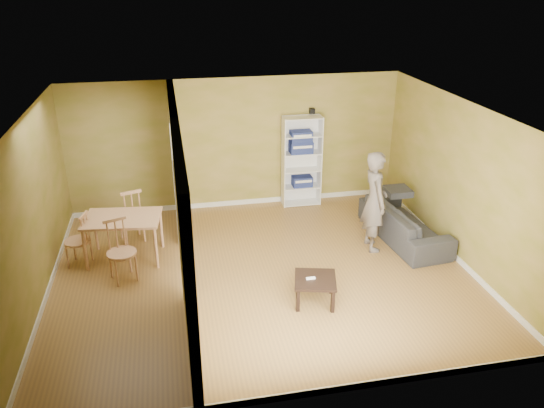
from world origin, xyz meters
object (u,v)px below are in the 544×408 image
(person, at_px, (375,193))
(chair_near, at_px, (121,251))
(dining_table, at_px, (123,222))
(sofa, at_px, (405,218))
(chair_left, at_px, (77,240))
(chair_far, at_px, (131,214))
(bookshelf, at_px, (301,161))
(coffee_table, at_px, (315,282))

(person, bearing_deg, chair_near, 94.96)
(dining_table, distance_m, chair_near, 0.70)
(sofa, distance_m, chair_left, 5.57)
(person, height_order, chair_near, person)
(chair_near, xyz_separation_m, chair_far, (0.08, 1.33, 0.01))
(bookshelf, height_order, coffee_table, bookshelf)
(chair_near, bearing_deg, bookshelf, 13.73)
(person, bearing_deg, coffee_table, 136.78)
(person, bearing_deg, bookshelf, 20.83)
(person, relative_size, chair_left, 2.24)
(person, height_order, chair_left, person)
(sofa, height_order, bookshelf, bookshelf)
(chair_left, bearing_deg, dining_table, 108.51)
(sofa, distance_m, dining_table, 4.85)
(chair_far, bearing_deg, bookshelf, 177.84)
(dining_table, bearing_deg, chair_near, -90.11)
(bookshelf, relative_size, coffee_table, 3.12)
(person, xyz_separation_m, coffee_table, (-1.41, -1.41, -0.69))
(coffee_table, height_order, dining_table, dining_table)
(coffee_table, relative_size, chair_far, 0.58)
(chair_left, relative_size, chair_far, 0.90)
(person, xyz_separation_m, bookshelf, (-0.74, 2.12, -0.11))
(bookshelf, bearing_deg, coffee_table, -100.75)
(chair_left, distance_m, chair_near, 0.95)
(chair_near, bearing_deg, chair_far, 65.45)
(coffee_table, distance_m, chair_near, 2.99)
(dining_table, xyz_separation_m, chair_left, (-0.73, -0.06, -0.22))
(sofa, xyz_separation_m, chair_left, (-5.57, 0.17, 0.06))
(sofa, distance_m, chair_near, 4.86)
(sofa, distance_m, person, 0.95)
(person, relative_size, dining_table, 1.69)
(sofa, relative_size, bookshelf, 1.13)
(coffee_table, bearing_deg, chair_left, 152.77)
(sofa, height_order, chair_left, chair_left)
(person, distance_m, coffee_table, 2.11)
(sofa, xyz_separation_m, chair_near, (-4.84, -0.44, 0.10))
(sofa, relative_size, chair_far, 2.05)
(person, distance_m, chair_near, 4.20)
(coffee_table, xyz_separation_m, dining_table, (-2.74, 1.85, 0.35))
(sofa, relative_size, coffee_table, 3.54)
(bookshelf, relative_size, chair_near, 1.85)
(chair_left, bearing_deg, coffee_table, 76.53)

